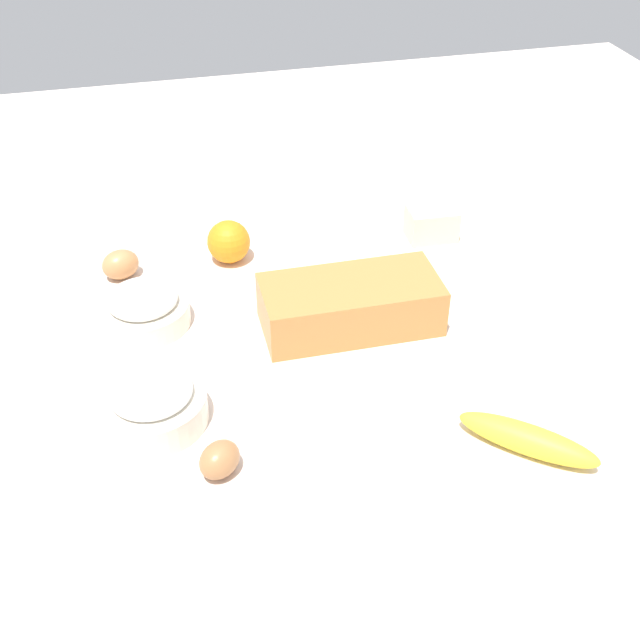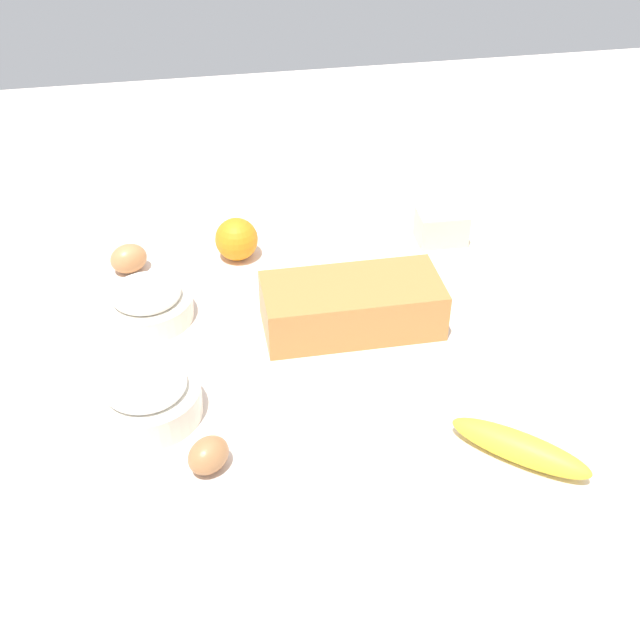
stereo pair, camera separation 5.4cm
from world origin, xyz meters
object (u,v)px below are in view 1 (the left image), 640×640
Objects in this scene: flour_bowl at (144,308)px; butter_block at (432,223)px; banana at (528,439)px; egg_near_butter at (220,459)px; orange_fruit at (229,242)px; loaf_pan at (351,304)px; sugar_bowl at (152,402)px; egg_beside_bowl at (120,264)px.

flour_bowl reaches higher than butter_block.
egg_near_butter is (-0.40, 0.06, 0.00)m from banana.
orange_fruit is at bearing 119.11° from banana.
loaf_pan is 3.66× the size of orange_fruit.
egg_near_butter is (-0.25, -0.26, -0.02)m from loaf_pan.
butter_block is at bearing 46.29° from egg_near_butter.
egg_near_butter reaches higher than banana.
sugar_bowl is (-0.32, -0.15, -0.01)m from loaf_pan.
banana is 3.20× the size of egg_near_butter.
loaf_pan reaches higher than egg_near_butter.
sugar_bowl reaches higher than egg_near_butter.
egg_beside_bowl reaches higher than banana.
flour_bowl is 0.35m from egg_near_butter.
loaf_pan is 4.32× the size of egg_beside_bowl.
sugar_bowl is (-0.00, -0.23, 0.00)m from flour_bowl.
orange_fruit is at bearing 124.01° from loaf_pan.
banana is 2.93× the size of egg_beside_bowl.
sugar_bowl is 0.14m from egg_near_butter.
butter_block is (0.38, -0.01, -0.01)m from orange_fruit.
butter_block is at bearing -0.33° from egg_beside_bowl.
egg_beside_bowl is (-0.35, 0.23, -0.02)m from loaf_pan.
flour_bowl is 0.15m from egg_beside_bowl.
sugar_bowl is at bearing -90.83° from flour_bowl.
loaf_pan is 3.12× the size of butter_block.
banana is at bearing -60.89° from orange_fruit.
orange_fruit is at bearing 79.95° from egg_near_butter.
egg_near_butter is at bearing -132.84° from loaf_pan.
egg_beside_bowl is (-0.03, 0.15, -0.01)m from flour_bowl.
butter_block is (0.22, 0.23, -0.01)m from loaf_pan.
flour_bowl is at bearing 101.70° from egg_near_butter.
sugar_bowl is 2.51× the size of egg_near_butter.
flour_bowl is at bearing -135.82° from orange_fruit.
flour_bowl is 1.60× the size of butter_block.
sugar_bowl reaches higher than butter_block.
loaf_pan is at bearing -56.34° from orange_fruit.
sugar_bowl is at bearing -113.06° from orange_fruit.
flour_bowl is 0.56m from butter_block.
butter_block is 1.52× the size of egg_near_butter.
orange_fruit reaches higher than flour_bowl.
loaf_pan is at bearing -134.30° from butter_block.
sugar_bowl is 0.66m from butter_block.
orange_fruit is 0.19m from egg_beside_bowl.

